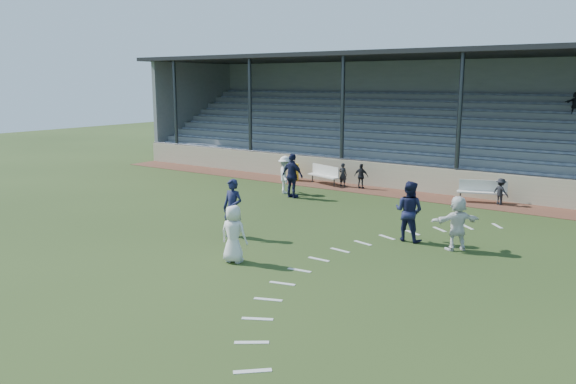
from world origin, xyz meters
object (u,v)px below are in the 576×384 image
object	(u,v)px
trash_bin	(294,172)
player_navy_lead	(233,208)
football	(235,252)
bench_right	(482,189)
bench_left	(324,173)
player_white_lead	(234,234)

from	to	relation	value
trash_bin	player_navy_lead	bearing A→B (deg)	-66.25
trash_bin	football	size ratio (longest dim) A/B	4.27
trash_bin	player_navy_lead	world-z (taller)	player_navy_lead
bench_right	football	world-z (taller)	bench_right
football	bench_right	bearing A→B (deg)	71.78
bench_left	trash_bin	size ratio (longest dim) A/B	2.31
bench_left	player_navy_lead	world-z (taller)	player_navy_lead
bench_right	player_navy_lead	xyz separation A→B (m)	(-5.26, -10.39, 0.40)
bench_left	player_navy_lead	xyz separation A→B (m)	(2.57, -10.16, 0.40)
bench_left	football	size ratio (longest dim) A/B	9.88
trash_bin	player_navy_lead	xyz separation A→B (m)	(4.48, -10.19, 0.53)
bench_left	player_white_lead	bearing A→B (deg)	-52.01
player_navy_lead	bench_left	bearing A→B (deg)	99.45
bench_left	football	xyz separation A→B (m)	(3.91, -11.67, -0.48)
player_white_lead	bench_left	bearing A→B (deg)	-80.40
trash_bin	player_white_lead	distance (m)	13.72
player_white_lead	player_navy_lead	bearing A→B (deg)	-59.09
football	player_navy_lead	xyz separation A→B (m)	(-1.34, 1.51, 0.88)
bench_left	trash_bin	distance (m)	1.92
player_navy_lead	football	bearing A→B (deg)	-53.04
bench_left	player_navy_lead	distance (m)	10.49
player_navy_lead	trash_bin	bearing A→B (deg)	109.01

